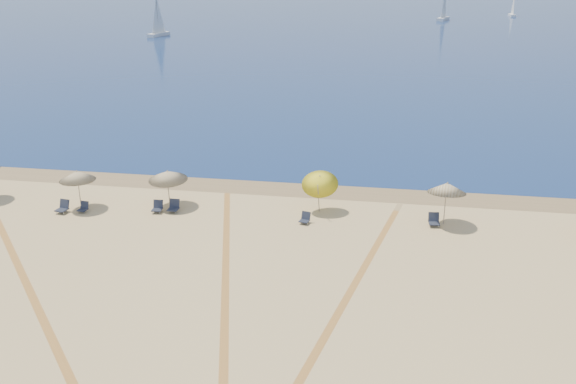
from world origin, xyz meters
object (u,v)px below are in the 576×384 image
(chair_3, at_px, (158,207))
(chair_5, at_px, (305,218))
(chair_4, at_px, (174,206))
(sailboat_1, at_px, (158,22))
(umbrella_4, at_px, (447,188))
(umbrella_3, at_px, (320,181))
(umbrella_1, at_px, (77,176))
(chair_1, at_px, (63,207))
(sailboat_2, at_px, (444,8))
(chair_6, at_px, (434,220))
(sailboat_0, at_px, (513,8))
(chair_2, at_px, (83,207))
(umbrella_2, at_px, (168,175))

(chair_3, distance_m, chair_5, 8.76)
(chair_4, height_order, sailboat_1, sailboat_1)
(umbrella_4, bearing_deg, chair_5, -171.38)
(umbrella_3, xyz_separation_m, sailboat_1, (-41.62, 84.17, 0.82))
(umbrella_1, relative_size, umbrella_4, 0.94)
(umbrella_3, height_order, chair_1, umbrella_3)
(umbrella_4, height_order, chair_1, umbrella_4)
(umbrella_1, relative_size, umbrella_3, 0.88)
(umbrella_3, bearing_deg, umbrella_4, -4.61)
(chair_3, xyz_separation_m, sailboat_2, (26.50, 130.71, 2.69))
(chair_6, relative_size, sailboat_1, 0.08)
(umbrella_1, distance_m, chair_6, 20.69)
(chair_1, bearing_deg, chair_5, 12.76)
(umbrella_1, xyz_separation_m, sailboat_1, (-27.53, 85.86, 0.72))
(sailboat_0, bearing_deg, umbrella_3, -103.99)
(umbrella_4, bearing_deg, chair_4, -177.13)
(chair_5, xyz_separation_m, sailboat_0, (37.39, 146.88, 2.00))
(chair_3, distance_m, chair_6, 15.88)
(sailboat_1, bearing_deg, sailboat_2, 49.06)
(chair_4, bearing_deg, chair_1, -169.06)
(sailboat_2, bearing_deg, chair_6, -76.07)
(chair_4, distance_m, chair_6, 14.95)
(chair_4, height_order, sailboat_2, sailboat_2)
(chair_1, relative_size, chair_5, 1.14)
(sailboat_1, distance_m, sailboat_2, 74.02)
(umbrella_4, xyz_separation_m, chair_1, (-21.87, -1.91, -1.81))
(chair_2, xyz_separation_m, sailboat_2, (30.79, 131.41, 2.72))
(chair_5, distance_m, sailboat_0, 151.58)
(umbrella_3, bearing_deg, chair_5, -109.12)
(umbrella_1, xyz_separation_m, sailboat_0, (50.88, 146.83, 0.24))
(umbrella_1, bearing_deg, umbrella_4, 3.02)
(umbrella_2, bearing_deg, chair_1, -161.36)
(chair_1, distance_m, chair_6, 21.36)
(umbrella_4, distance_m, chair_1, 22.03)
(umbrella_1, height_order, umbrella_3, umbrella_3)
(umbrella_2, distance_m, chair_1, 6.34)
(umbrella_4, distance_m, chair_5, 7.99)
(umbrella_4, distance_m, chair_2, 20.87)
(chair_1, bearing_deg, umbrella_2, 28.41)
(chair_2, bearing_deg, chair_4, 16.65)
(umbrella_1, distance_m, umbrella_4, 21.20)
(chair_2, height_order, chair_6, chair_6)
(sailboat_2, bearing_deg, umbrella_3, -78.96)
(umbrella_2, xyz_separation_m, chair_4, (0.55, -0.83, -1.61))
(chair_1, height_order, chair_5, chair_1)
(chair_6, bearing_deg, chair_4, 176.21)
(chair_2, relative_size, sailboat_1, 0.07)
(chair_5, distance_m, sailboat_2, 132.14)
(umbrella_1, height_order, chair_3, umbrella_1)
(chair_3, bearing_deg, sailboat_0, 69.40)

